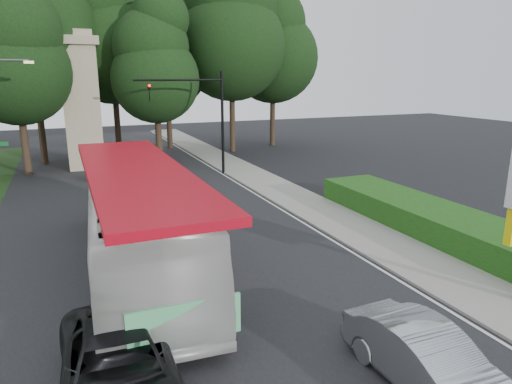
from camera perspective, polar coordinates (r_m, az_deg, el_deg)
name	(u,v)px	position (r m, az deg, el deg)	size (l,w,h in m)	color
road_surface	(160,240)	(20.28, -11.89, -5.84)	(14.00, 80.00, 0.02)	black
sidewalk_right	(329,216)	(23.25, 9.11, -2.93)	(3.00, 80.00, 0.12)	gray
hedge	(435,221)	(21.91, 21.45, -3.39)	(3.00, 14.00, 1.20)	#194813
traffic_signal_mast	(204,109)	(32.15, -6.50, 10.32)	(6.10, 0.35, 7.20)	black
monument	(81,100)	(36.83, -21.04, 10.66)	(3.00, 3.00, 10.05)	tan
tree_center_left	(27,4)	(40.11, -26.73, 20.29)	(10.08, 10.08, 19.80)	#2D2116
tree_center_right	(110,24)	(42.19, -17.81, 19.35)	(9.24, 9.24, 18.15)	#2D2116
tree_east_near	(165,44)	(44.84, -11.26, 17.69)	(8.12, 8.12, 15.95)	#2D2116
tree_east_mid	(231,23)	(42.52, -3.14, 20.39)	(9.52, 9.52, 18.70)	#2D2116
tree_far_east	(273,38)	(46.17, 2.16, 18.68)	(8.68, 8.68, 17.05)	#2D2116
tree_monument_left	(13,48)	(35.89, -28.11, 15.60)	(7.28, 7.28, 14.30)	#2D2116
tree_monument_right	(155,60)	(36.92, -12.57, 15.78)	(6.72, 6.72, 13.20)	#2D2116
transit_bus	(139,220)	(16.92, -14.47, -3.36)	(3.18, 13.58, 3.78)	silver
sedan_silver	(427,360)	(11.55, 20.63, -19.03)	(1.56, 4.46, 1.47)	#A1A3A8
suv_charcoal	(119,368)	(11.03, -16.80, -20.31)	(2.50, 5.43, 1.51)	black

